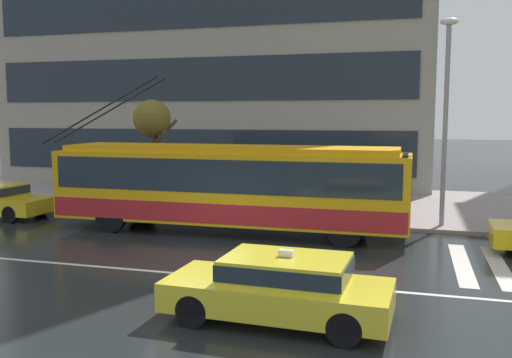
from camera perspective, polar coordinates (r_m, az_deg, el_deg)
The scene contains 11 objects.
ground_plane at distance 15.03m, azimuth -5.91°, elevation -8.44°, with size 160.00×160.00×0.00m, color #202427.
sidewalk_slab at distance 24.74m, azimuth 3.01°, elevation -2.28°, with size 80.00×10.00×0.14m, color gray.
crosswalk_stripe_edge_near at distance 15.70m, azimuth 20.45°, elevation -8.16°, with size 0.44×4.40×0.01m, color beige.
crosswalk_stripe_inner_a at distance 15.80m, azimuth 23.73°, elevation -8.21°, with size 0.44×4.40×0.01m, color beige.
lane_centre_line at distance 13.97m, azimuth -7.76°, elevation -9.63°, with size 72.00×0.14×0.01m, color silver.
trolleybus at distance 18.34m, azimuth -2.85°, elevation -0.61°, with size 12.75×2.53×5.17m.
taxi_oncoming_near at distance 10.63m, azimuth 2.58°, elevation -10.89°, with size 4.32×1.95×1.39m.
pedestrian_at_shelter at distance 20.40m, azimuth 11.02°, elevation 0.43°, with size 1.44×1.44×1.94m.
pedestrian_approaching_curb at distance 20.19m, azimuth 7.64°, elevation 0.34°, with size 1.20×1.20×2.00m.
street_lamp at distance 19.67m, azimuth 19.01°, elevation 7.21°, with size 0.60×0.32×6.93m.
street_tree_bare at distance 22.88m, azimuth -10.66°, elevation 5.72°, with size 1.69×1.52×4.38m.
Camera 1 is at (5.41, -13.47, 3.90)m, focal length 38.79 mm.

